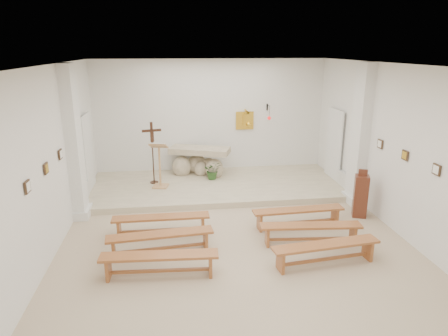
{
  "coord_description": "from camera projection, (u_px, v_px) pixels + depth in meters",
  "views": [
    {
      "loc": [
        -1.19,
        -7.04,
        3.81
      ],
      "look_at": [
        -0.04,
        1.6,
        1.17
      ],
      "focal_mm": 32.0,
      "sensor_mm": 36.0,
      "label": 1
    }
  ],
  "objects": [
    {
      "name": "station_frame_right_rear",
      "position": [
        380.0,
        144.0,
        9.02
      ],
      "size": [
        0.03,
        0.2,
        0.2
      ],
      "primitive_type": "cube",
      "color": "#3F2B1B",
      "rests_on": "wall_right"
    },
    {
      "name": "bench_left_front",
      "position": [
        161.0,
        221.0,
        8.37
      ],
      "size": [
        2.02,
        0.33,
        0.43
      ],
      "rotation": [
        0.0,
        0.0,
        -0.0
      ],
      "color": "#AA5F31",
      "rests_on": "ground"
    },
    {
      "name": "lectern",
      "position": [
        160.0,
        165.0,
        10.72
      ],
      "size": [
        0.53,
        0.47,
        1.28
      ],
      "rotation": [
        0.0,
        0.0,
        -0.22
      ],
      "color": "tan",
      "rests_on": "sanctuary_platform"
    },
    {
      "name": "station_frame_right_front",
      "position": [
        437.0,
        170.0,
        7.12
      ],
      "size": [
        0.03,
        0.2,
        0.2
      ],
      "primitive_type": "cube",
      "color": "#3F2B1B",
      "rests_on": "wall_right"
    },
    {
      "name": "potted_plant",
      "position": [
        213.0,
        170.0,
        11.5
      ],
      "size": [
        0.5,
        0.44,
        0.54
      ],
      "primitive_type": "imported",
      "rotation": [
        0.0,
        0.0,
        0.04
      ],
      "color": "#2A5120",
      "rests_on": "sanctuary_platform"
    },
    {
      "name": "wall_left",
      "position": [
        41.0,
        170.0,
        6.99
      ],
      "size": [
        0.02,
        10.0,
        3.5
      ],
      "primitive_type": "cube",
      "color": "white",
      "rests_on": "ground"
    },
    {
      "name": "sanctuary_platform",
      "position": [
        217.0,
        186.0,
        11.24
      ],
      "size": [
        6.98,
        3.0,
        0.15
      ],
      "primitive_type": "cube",
      "color": "beige",
      "rests_on": "ground"
    },
    {
      "name": "ceiling",
      "position": [
        239.0,
        67.0,
        6.93
      ],
      "size": [
        7.0,
        10.0,
        0.02
      ],
      "primitive_type": "cube",
      "color": "silver",
      "rests_on": "wall_back"
    },
    {
      "name": "wall_back",
      "position": [
        211.0,
        118.0,
        12.16
      ],
      "size": [
        7.0,
        0.02,
        3.5
      ],
      "primitive_type": "cube",
      "color": "white",
      "rests_on": "ground"
    },
    {
      "name": "radiator_right",
      "position": [
        345.0,
        183.0,
        10.85
      ],
      "size": [
        0.1,
        0.85,
        0.52
      ],
      "primitive_type": "cube",
      "color": "silver",
      "rests_on": "ground"
    },
    {
      "name": "bench_right_third",
      "position": [
        326.0,
        249.0,
        7.21
      ],
      "size": [
        2.04,
        0.56,
        0.43
      ],
      "rotation": [
        0.0,
        0.0,
        0.12
      ],
      "color": "#AA5F31",
      "rests_on": "ground"
    },
    {
      "name": "altar",
      "position": [
        199.0,
        163.0,
        11.92
      ],
      "size": [
        1.88,
        1.24,
        0.9
      ],
      "rotation": [
        0.0,
        0.0,
        -0.35
      ],
      "color": "beige",
      "rests_on": "sanctuary_platform"
    },
    {
      "name": "gold_wall_relief",
      "position": [
        245.0,
        121.0,
        12.3
      ],
      "size": [
        0.55,
        0.04,
        0.55
      ],
      "primitive_type": "cube",
      "color": "yellow",
      "rests_on": "wall_back"
    },
    {
      "name": "radiator_left",
      "position": [
        84.0,
        195.0,
        9.99
      ],
      "size": [
        0.1,
        0.85,
        0.52
      ],
      "primitive_type": "cube",
      "color": "silver",
      "rests_on": "ground"
    },
    {
      "name": "station_frame_right_mid",
      "position": [
        405.0,
        155.0,
        8.07
      ],
      "size": [
        0.03,
        0.2,
        0.2
      ],
      "primitive_type": "cube",
      "color": "#3F2B1B",
      "rests_on": "wall_right"
    },
    {
      "name": "bench_right_second",
      "position": [
        311.0,
        229.0,
        7.98
      ],
      "size": [
        2.04,
        0.5,
        0.43
      ],
      "rotation": [
        0.0,
        0.0,
        -0.09
      ],
      "color": "#AA5F31",
      "rests_on": "ground"
    },
    {
      "name": "donation_pedestal",
      "position": [
        361.0,
        196.0,
        9.26
      ],
      "size": [
        0.4,
        0.4,
        1.15
      ],
      "rotation": [
        0.0,
        0.0,
        -0.36
      ],
      "color": "#5B281A",
      "rests_on": "ground"
    },
    {
      "name": "wall_right",
      "position": [
        412.0,
        156.0,
        7.87
      ],
      "size": [
        0.02,
        10.0,
        3.5
      ],
      "primitive_type": "cube",
      "color": "white",
      "rests_on": "ground"
    },
    {
      "name": "crucifix_stand",
      "position": [
        152.0,
        148.0,
        10.97
      ],
      "size": [
        0.52,
        0.23,
        1.73
      ],
      "rotation": [
        0.0,
        0.0,
        0.22
      ],
      "color": "#3C1E13",
      "rests_on": "sanctuary_platform"
    },
    {
      "name": "sanctuary_lamp",
      "position": [
        269.0,
        116.0,
        12.1
      ],
      "size": [
        0.11,
        0.36,
        0.44
      ],
      "color": "black",
      "rests_on": "wall_back"
    },
    {
      "name": "pilaster_left",
      "position": [
        74.0,
        144.0,
        8.9
      ],
      "size": [
        0.26,
        0.55,
        3.5
      ],
      "primitive_type": "cube",
      "color": "white",
      "rests_on": "ground"
    },
    {
      "name": "station_frame_left_rear",
      "position": [
        60.0,
        154.0,
        8.14
      ],
      "size": [
        0.03,
        0.2,
        0.2
      ],
      "primitive_type": "cube",
      "color": "#3F2B1B",
      "rests_on": "wall_left"
    },
    {
      "name": "bench_right_front",
      "position": [
        298.0,
        213.0,
        8.75
      ],
      "size": [
        2.03,
        0.42,
        0.43
      ],
      "rotation": [
        0.0,
        0.0,
        0.05
      ],
      "color": "#AA5F31",
      "rests_on": "ground"
    },
    {
      "name": "station_frame_left_mid",
      "position": [
        46.0,
        168.0,
        7.19
      ],
      "size": [
        0.03,
        0.2,
        0.2
      ],
      "primitive_type": "cube",
      "color": "#3F2B1B",
      "rests_on": "wall_left"
    },
    {
      "name": "pilaster_right",
      "position": [
        360.0,
        135.0,
        9.75
      ],
      "size": [
        0.26,
        0.55,
        3.5
      ],
      "primitive_type": "cube",
      "color": "white",
      "rests_on": "ground"
    },
    {
      "name": "bench_left_third",
      "position": [
        159.0,
        260.0,
        6.83
      ],
      "size": [
        2.04,
        0.44,
        0.43
      ],
      "rotation": [
        0.0,
        0.0,
        -0.06
      ],
      "color": "#AA5F31",
      "rests_on": "ground"
    },
    {
      "name": "bench_left_second",
      "position": [
        160.0,
        238.0,
        7.6
      ],
      "size": [
        2.04,
        0.51,
        0.43
      ],
      "rotation": [
        0.0,
        0.0,
        0.09
      ],
      "color": "#AA5F31",
      "rests_on": "ground"
    },
    {
      "name": "ground",
      "position": [
        237.0,
        247.0,
        7.94
      ],
      "size": [
        7.0,
        10.0,
        0.0
      ],
      "primitive_type": "cube",
      "color": "#C0AC8B",
      "rests_on": "ground"
    },
    {
      "name": "station_frame_left_front",
      "position": [
        27.0,
        187.0,
        6.24
      ],
      "size": [
        0.03,
        0.2,
        0.2
      ],
      "primitive_type": "cube",
      "color": "#3F2B1B",
      "rests_on": "wall_left"
    }
  ]
}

